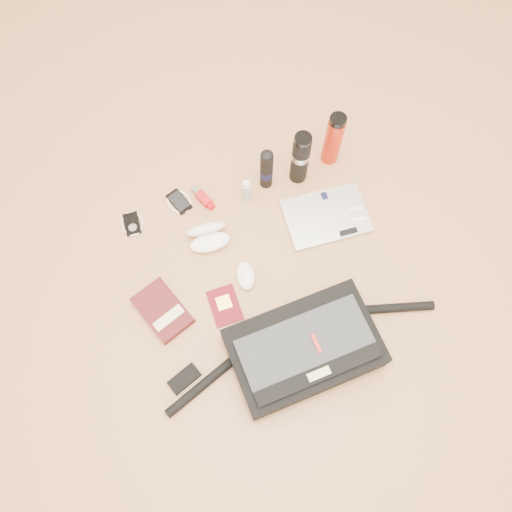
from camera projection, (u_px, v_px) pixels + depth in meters
name	position (u px, v px, depth m)	size (l,w,h in m)	color
ground	(279.00, 289.00, 1.81)	(4.00, 4.00, 0.00)	#B17749
messenger_bag	(303.00, 349.00, 1.67)	(1.00, 0.32, 0.14)	black
laptop	(326.00, 216.00, 1.91)	(0.33, 0.24, 0.03)	#B7B6B9
book	(163.00, 310.00, 1.76)	(0.20, 0.24, 0.04)	#431012
passport	(225.00, 305.00, 1.78)	(0.10, 0.14, 0.01)	#55060E
mouse	(246.00, 276.00, 1.81)	(0.08, 0.12, 0.04)	white
sunglasses_case	(208.00, 236.00, 1.85)	(0.16, 0.14, 0.09)	white
ipod	(132.00, 224.00, 1.90)	(0.09, 0.10, 0.01)	black
phone	(179.00, 202.00, 1.94)	(0.11, 0.12, 0.01)	black
inhaler	(203.00, 198.00, 1.93)	(0.07, 0.12, 0.03)	#A31316
spray_bottle	(247.00, 191.00, 1.90)	(0.04, 0.04, 0.13)	#94B2C6
aerosol_can	(266.00, 169.00, 1.88)	(0.06, 0.06, 0.21)	black
thermos_black	(300.00, 158.00, 1.86)	(0.08, 0.08, 0.26)	black
thermos_red	(333.00, 139.00, 1.90)	(0.09, 0.09, 0.26)	#AF1E0A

